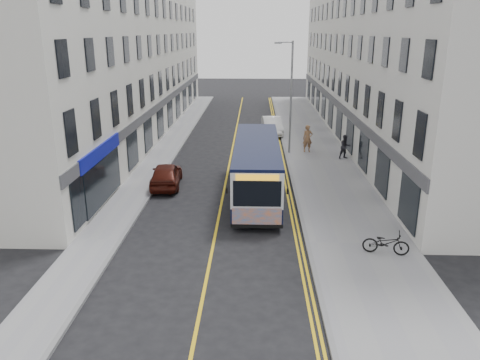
# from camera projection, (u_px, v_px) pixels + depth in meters

# --- Properties ---
(ground) EXTENTS (140.00, 140.00, 0.00)m
(ground) POSITION_uv_depth(u_px,v_px,m) (216.00, 232.00, 21.12)
(ground) COLOR black
(ground) RESTS_ON ground
(pavement_east) EXTENTS (4.50, 64.00, 0.12)m
(pavement_east) POSITION_uv_depth(u_px,v_px,m) (320.00, 161.00, 32.33)
(pavement_east) COLOR gray
(pavement_east) RESTS_ON ground
(pavement_west) EXTENTS (2.00, 64.00, 0.12)m
(pavement_west) POSITION_uv_depth(u_px,v_px,m) (159.00, 159.00, 32.68)
(pavement_west) COLOR gray
(pavement_west) RESTS_ON ground
(kerb_east) EXTENTS (0.18, 64.00, 0.13)m
(kerb_east) POSITION_uv_depth(u_px,v_px,m) (287.00, 160.00, 32.40)
(kerb_east) COLOR slate
(kerb_east) RESTS_ON ground
(kerb_west) EXTENTS (0.18, 64.00, 0.13)m
(kerb_west) POSITION_uv_depth(u_px,v_px,m) (173.00, 159.00, 32.65)
(kerb_west) COLOR slate
(kerb_west) RESTS_ON ground
(road_centre_line) EXTENTS (0.12, 64.00, 0.01)m
(road_centre_line) POSITION_uv_depth(u_px,v_px,m) (230.00, 161.00, 32.54)
(road_centre_line) COLOR yellow
(road_centre_line) RESTS_ON ground
(road_dbl_yellow_inner) EXTENTS (0.10, 64.00, 0.01)m
(road_dbl_yellow_inner) POSITION_uv_depth(u_px,v_px,m) (281.00, 161.00, 32.43)
(road_dbl_yellow_inner) COLOR yellow
(road_dbl_yellow_inner) RESTS_ON ground
(road_dbl_yellow_outer) EXTENTS (0.10, 64.00, 0.01)m
(road_dbl_yellow_outer) POSITION_uv_depth(u_px,v_px,m) (284.00, 161.00, 32.42)
(road_dbl_yellow_outer) COLOR yellow
(road_dbl_yellow_outer) RESTS_ON ground
(terrace_east) EXTENTS (6.00, 46.00, 13.00)m
(terrace_east) POSITION_uv_depth(u_px,v_px,m) (373.00, 58.00, 38.76)
(terrace_east) COLOR silver
(terrace_east) RESTS_ON ground
(terrace_west) EXTENTS (6.00, 46.00, 13.00)m
(terrace_west) POSITION_uv_depth(u_px,v_px,m) (129.00, 57.00, 39.40)
(terrace_west) COLOR silver
(terrace_west) RESTS_ON ground
(streetlamp) EXTENTS (1.32, 0.18, 8.00)m
(streetlamp) POSITION_uv_depth(u_px,v_px,m) (290.00, 94.00, 32.97)
(streetlamp) COLOR gray
(streetlamp) RESTS_ON ground
(city_bus) EXTENTS (2.41, 10.31, 2.99)m
(city_bus) POSITION_uv_depth(u_px,v_px,m) (257.00, 167.00, 25.27)
(city_bus) COLOR black
(city_bus) RESTS_ON ground
(bicycle) EXTENTS (1.91, 1.00, 0.95)m
(bicycle) POSITION_uv_depth(u_px,v_px,m) (386.00, 243.00, 18.64)
(bicycle) COLOR black
(bicycle) RESTS_ON pavement_east
(pedestrian_near) EXTENTS (0.78, 0.56, 1.98)m
(pedestrian_near) POSITION_uv_depth(u_px,v_px,m) (308.00, 139.00, 34.23)
(pedestrian_near) COLOR #8E6240
(pedestrian_near) RESTS_ON pavement_east
(pedestrian_far) EXTENTS (0.96, 0.84, 1.68)m
(pedestrian_far) POSITION_uv_depth(u_px,v_px,m) (345.00, 147.00, 32.45)
(pedestrian_far) COLOR black
(pedestrian_far) RESTS_ON pavement_east
(car_white) EXTENTS (1.90, 4.58, 1.47)m
(car_white) POSITION_uv_depth(u_px,v_px,m) (272.00, 126.00, 40.71)
(car_white) COLOR white
(car_white) RESTS_ON ground
(car_maroon) EXTENTS (1.95, 4.21, 1.40)m
(car_maroon) POSITION_uv_depth(u_px,v_px,m) (166.00, 175.00, 27.07)
(car_maroon) COLOR #45130B
(car_maroon) RESTS_ON ground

